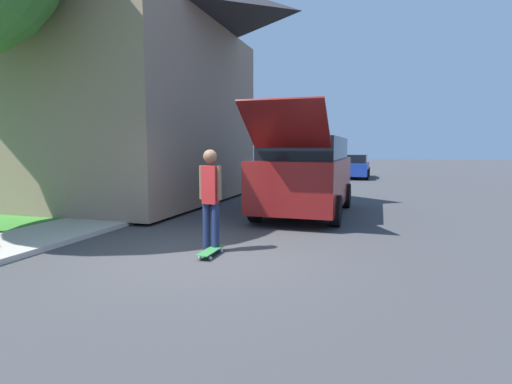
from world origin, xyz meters
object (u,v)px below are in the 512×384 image
at_px(suv_parked, 306,173).
at_px(lawn_tree_far, 142,38).
at_px(car_down_street, 353,167).
at_px(skateboarder, 211,195).
at_px(skateboard, 211,251).

bearing_deg(suv_parked, lawn_tree_far, 164.49).
relative_size(suv_parked, car_down_street, 1.37).
bearing_deg(car_down_street, lawn_tree_far, -118.07).
height_order(lawn_tree_far, suv_parked, lawn_tree_far).
height_order(car_down_street, skateboarder, skateboarder).
xyz_separation_m(suv_parked, skateboarder, (-0.87, -4.50, -0.11)).
bearing_deg(lawn_tree_far, suv_parked, -15.51).
relative_size(lawn_tree_far, suv_parked, 1.39).
distance_m(lawn_tree_far, car_down_street, 14.63).
xyz_separation_m(car_down_street, skateboard, (-1.14, -18.58, -0.60)).
bearing_deg(skateboarder, suv_parked, 79.08).
height_order(skateboarder, skateboard, skateboarder).
bearing_deg(lawn_tree_far, skateboarder, -49.74).
bearing_deg(car_down_street, suv_parked, -91.50).
relative_size(car_down_street, skateboarder, 2.30).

